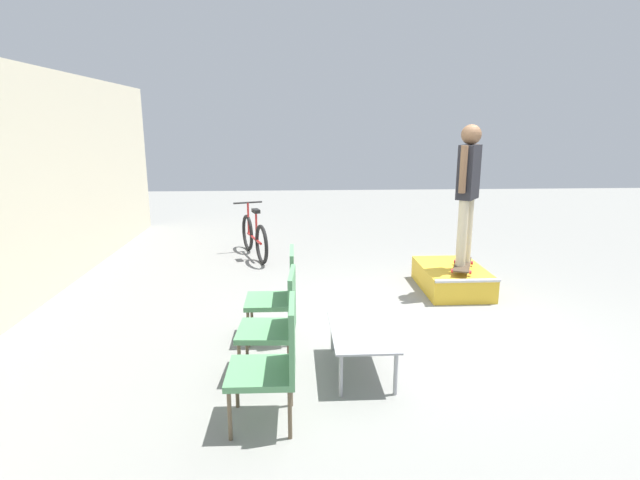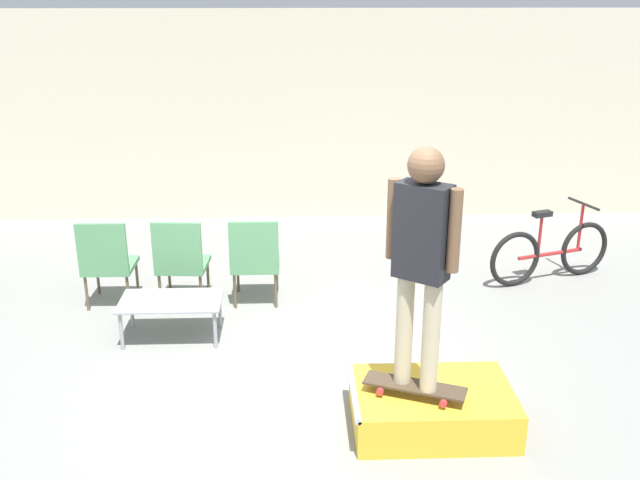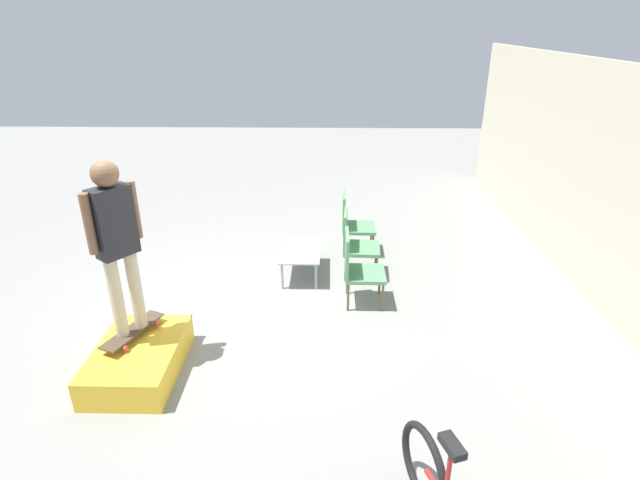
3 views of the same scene
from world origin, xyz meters
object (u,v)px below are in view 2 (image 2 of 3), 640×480
object	(u,v)px
skate_ramp_box	(432,407)
patio_chair_left	(107,260)
coffee_table	(171,304)
bicycle	(551,252)
patio_chair_center	(181,259)
skateboard_on_ramp	(415,386)
patio_chair_right	(255,258)
person_skater	(422,250)

from	to	relation	value
skate_ramp_box	patio_chair_left	distance (m)	3.90
coffee_table	bicycle	bearing A→B (deg)	17.20
coffee_table	patio_chair_center	world-z (taller)	patio_chair_center
skateboard_on_ramp	patio_chair_left	xyz separation A→B (m)	(-2.91, 2.45, 0.12)
skateboard_on_ramp	patio_chair_center	xyz separation A→B (m)	(-2.13, 2.45, 0.12)
patio_chair_left	skate_ramp_box	bearing A→B (deg)	143.10
patio_chair_right	bicycle	world-z (taller)	patio_chair_right
skate_ramp_box	patio_chair_center	world-z (taller)	patio_chair_center
coffee_table	bicycle	xyz separation A→B (m)	(4.22, 1.30, -0.01)
skate_ramp_box	patio_chair_right	world-z (taller)	patio_chair_right
skate_ramp_box	coffee_table	world-z (taller)	coffee_table
skate_ramp_box	person_skater	bearing A→B (deg)	-152.36
skate_ramp_box	person_skater	distance (m)	1.37
coffee_table	skateboard_on_ramp	bearing A→B (deg)	-38.29
patio_chair_right	person_skater	bearing A→B (deg)	118.75
skateboard_on_ramp	person_skater	distance (m)	1.12
patio_chair_right	patio_chair_center	bearing A→B (deg)	0.24
person_skater	patio_chair_left	distance (m)	3.93
skateboard_on_ramp	patio_chair_right	world-z (taller)	patio_chair_right
patio_chair_left	skateboard_on_ramp	bearing A→B (deg)	140.65
patio_chair_left	patio_chair_right	xyz separation A→B (m)	(1.58, -0.00, 0.00)
patio_chair_left	patio_chair_center	distance (m)	0.78
skateboard_on_ramp	bicycle	distance (m)	3.64
bicycle	patio_chair_left	bearing A→B (deg)	167.51
patio_chair_center	patio_chair_right	xyz separation A→B (m)	(0.79, -0.00, 0.00)
coffee_table	patio_chair_right	world-z (taller)	patio_chair_right
skate_ramp_box	patio_chair_left	world-z (taller)	patio_chair_left
coffee_table	bicycle	distance (m)	4.41
skateboard_on_ramp	patio_chair_left	world-z (taller)	patio_chair_left
skateboard_on_ramp	coffee_table	distance (m)	2.70
patio_chair_center	patio_chair_right	distance (m)	0.79
skate_ramp_box	bicycle	distance (m)	3.49
skate_ramp_box	patio_chair_right	xyz separation A→B (m)	(-1.49, 2.37, 0.37)
coffee_table	patio_chair_center	distance (m)	0.80
skate_ramp_box	skateboard_on_ramp	bearing A→B (deg)	-152.36
patio_chair_right	bicycle	size ratio (longest dim) A/B	0.63
skateboard_on_ramp	person_skater	bearing A→B (deg)	0.00
coffee_table	patio_chair_right	xyz separation A→B (m)	(0.79, 0.78, 0.17)
patio_chair_left	patio_chair_center	bearing A→B (deg)	-179.19
skateboard_on_ramp	coffee_table	size ratio (longest dim) A/B	0.81
patio_chair_left	bicycle	xyz separation A→B (m)	(5.01, 0.52, -0.18)
skate_ramp_box	patio_chair_right	distance (m)	2.83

